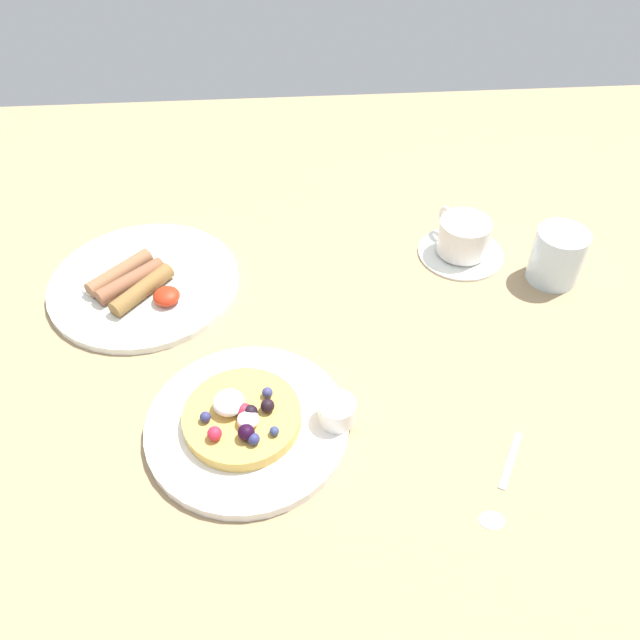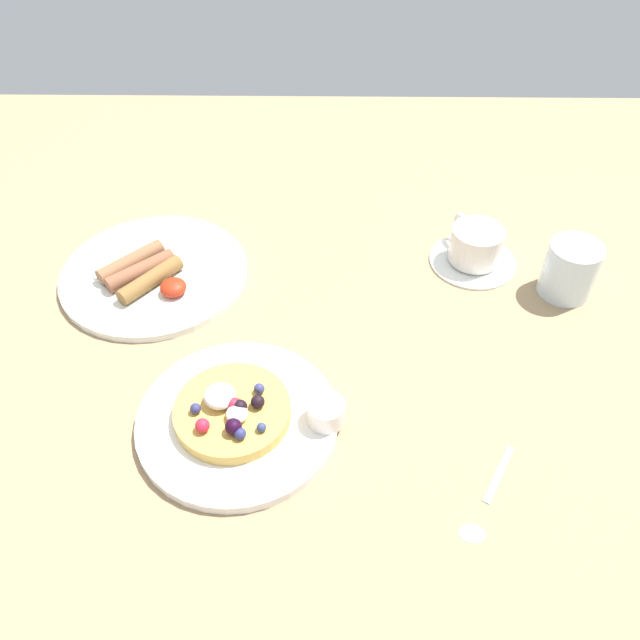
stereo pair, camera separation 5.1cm
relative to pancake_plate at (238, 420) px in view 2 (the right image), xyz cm
name	(u,v)px [view 2 (the right image)]	position (x,y,z in cm)	size (l,w,h in cm)	color
ground_plane	(306,347)	(7.75, 13.83, -2.16)	(189.07, 143.82, 3.00)	#987D59
pancake_plate	(238,420)	(0.00, 0.00, 0.00)	(24.10, 24.10, 1.32)	white
pancake_with_berries	(232,410)	(-0.53, -0.05, 1.86)	(13.87, 13.87, 3.93)	gold
syrup_ramekin	(326,412)	(10.58, -0.38, 2.18)	(4.45, 4.45, 2.96)	white
breakfast_plate	(154,273)	(-15.25, 26.64, -0.11)	(27.60, 27.60, 1.10)	white
fried_breakfast	(141,273)	(-16.55, 24.92, 1.50)	(14.58, 13.35, 2.56)	brown
coffee_saucer	(473,260)	(32.88, 30.52, -0.28)	(13.14, 13.14, 0.77)	white
coffee_cup	(476,243)	(32.83, 30.67, 2.86)	(7.75, 10.37, 5.32)	white
teaspoon	(482,511)	(27.37, -11.37, -0.41)	(7.91, 11.98, 0.60)	silver
water_glass	(570,270)	(45.02, 24.09, 3.44)	(7.44, 7.44, 8.20)	silver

